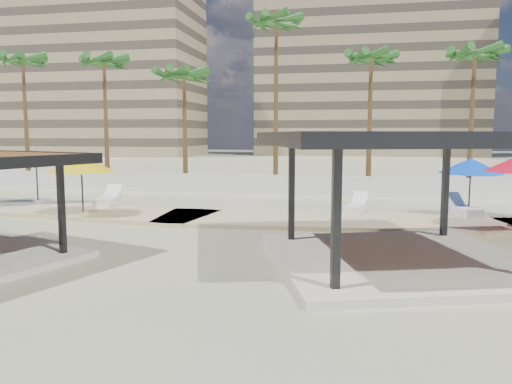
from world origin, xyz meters
TOP-DOWN VIEW (x-y plane):
  - ground at (0.00, 0.00)m, footprint 200.00×200.00m
  - promenade at (2.00, 7.67)m, footprint 44.45×7.97m
  - boundary_wall at (0.00, 16.00)m, footprint 56.00×0.30m
  - building_west at (-42.00, 68.00)m, footprint 34.00×16.00m
  - building_mid at (4.00, 78.00)m, footprint 38.00×16.00m
  - pavilion_central at (3.52, 0.70)m, footprint 9.25×9.25m
  - umbrella_a at (-13.93, 9.20)m, footprint 3.80×3.80m
  - umbrella_b at (-9.36, 5.80)m, footprint 3.65×3.65m
  - umbrella_d at (7.09, 9.20)m, footprint 3.52×3.52m
  - lounger_a at (-9.81, 8.93)m, footprint 1.22×2.51m
  - lounger_b at (2.27, 9.02)m, footprint 1.16×2.26m
  - lounger_c at (6.81, 9.11)m, footprint 1.34×2.40m
  - palm_a at (-21.00, 18.30)m, footprint 3.00×3.00m
  - palm_b at (-15.00, 18.70)m, footprint 3.00×3.00m
  - palm_c at (-9.00, 18.10)m, footprint 3.00×3.00m
  - palm_d at (-3.00, 18.90)m, footprint 3.00×3.00m
  - palm_e at (3.00, 18.40)m, footprint 3.00×3.00m
  - palm_f at (9.00, 18.60)m, footprint 3.00×3.00m

SIDE VIEW (x-z plane):
  - ground at x=0.00m, z-range 0.00..0.00m
  - promenade at x=2.00m, z-range -0.06..0.18m
  - lounger_b at x=2.27m, z-range -0.03..0.79m
  - lounger_c at x=6.81m, z-range -0.04..0.82m
  - lounger_a at x=-9.81m, z-range -0.06..0.86m
  - boundary_wall at x=0.00m, z-range 0.00..1.20m
  - pavilion_central at x=3.52m, z-range 0.36..4.08m
  - umbrella_d at x=7.09m, z-range 1.06..3.51m
  - umbrella_b at x=-9.36m, z-range 1.10..3.66m
  - umbrella_a at x=-13.93m, z-range 1.14..3.80m
  - palm_c at x=-9.00m, z-range 3.06..11.39m
  - palm_e at x=3.00m, z-range 3.42..12.55m
  - palm_f at x=9.00m, z-range 3.45..12.67m
  - palm_b at x=-15.00m, z-range 3.55..12.99m
  - palm_a at x=-21.00m, z-range 3.65..13.32m
  - palm_d at x=-3.00m, z-range 4.50..16.14m
  - building_mid at x=4.00m, z-range -0.93..29.47m
  - building_west at x=-42.00m, z-range -0.93..31.47m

